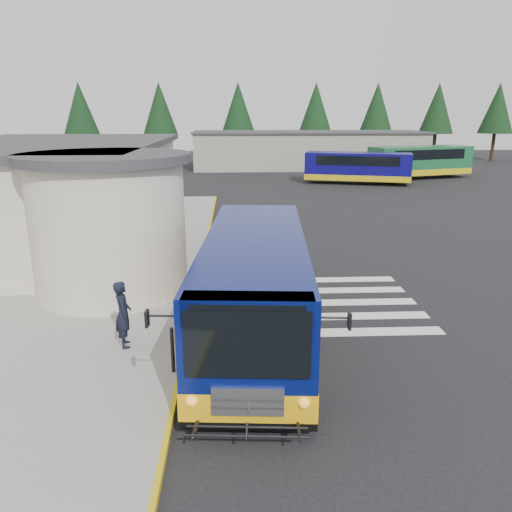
{
  "coord_description": "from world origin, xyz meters",
  "views": [
    {
      "loc": [
        -2.66,
        -16.61,
        6.26
      ],
      "look_at": [
        -1.95,
        -0.5,
        1.61
      ],
      "focal_mm": 35.0,
      "sensor_mm": 36.0,
      "label": 1
    }
  ],
  "objects_px": {
    "bollard": "(173,350)",
    "pedestrian_a": "(123,314)",
    "far_bus_a": "(358,166)",
    "transit_bus": "(255,290)",
    "pedestrian_b": "(122,285)",
    "far_bus_b": "(420,160)"
  },
  "relations": [
    {
      "from": "pedestrian_b",
      "to": "bollard",
      "type": "xyz_separation_m",
      "value": [
        2.06,
        -4.04,
        -0.26
      ]
    },
    {
      "from": "bollard",
      "to": "pedestrian_a",
      "type": "bearing_deg",
      "value": 134.81
    },
    {
      "from": "far_bus_a",
      "to": "far_bus_b",
      "type": "distance_m",
      "value": 7.94
    },
    {
      "from": "far_bus_b",
      "to": "far_bus_a",
      "type": "bearing_deg",
      "value": 99.73
    },
    {
      "from": "pedestrian_a",
      "to": "far_bus_a",
      "type": "xyz_separation_m",
      "value": [
        14.23,
        32.63,
        0.5
      ]
    },
    {
      "from": "bollard",
      "to": "far_bus_b",
      "type": "relative_size",
      "value": 0.11
    },
    {
      "from": "pedestrian_a",
      "to": "far_bus_b",
      "type": "xyz_separation_m",
      "value": [
        21.29,
        36.24,
        0.66
      ]
    },
    {
      "from": "far_bus_a",
      "to": "far_bus_b",
      "type": "relative_size",
      "value": 0.9
    },
    {
      "from": "transit_bus",
      "to": "far_bus_a",
      "type": "distance_m",
      "value": 33.62
    },
    {
      "from": "pedestrian_b",
      "to": "far_bus_b",
      "type": "distance_m",
      "value": 40.17
    },
    {
      "from": "far_bus_a",
      "to": "far_bus_b",
      "type": "bearing_deg",
      "value": -46.95
    },
    {
      "from": "pedestrian_b",
      "to": "bollard",
      "type": "bearing_deg",
      "value": 8.6
    },
    {
      "from": "pedestrian_a",
      "to": "bollard",
      "type": "xyz_separation_m",
      "value": [
        1.47,
        -1.48,
        -0.34
      ]
    },
    {
      "from": "bollard",
      "to": "far_bus_b",
      "type": "height_order",
      "value": "far_bus_b"
    },
    {
      "from": "pedestrian_a",
      "to": "far_bus_a",
      "type": "distance_m",
      "value": 35.6
    },
    {
      "from": "transit_bus",
      "to": "pedestrian_a",
      "type": "height_order",
      "value": "transit_bus"
    },
    {
      "from": "transit_bus",
      "to": "far_bus_a",
      "type": "relative_size",
      "value": 1.1
    },
    {
      "from": "transit_bus",
      "to": "pedestrian_a",
      "type": "relative_size",
      "value": 5.8
    },
    {
      "from": "far_bus_a",
      "to": "transit_bus",
      "type": "bearing_deg",
      "value": 177.48
    },
    {
      "from": "pedestrian_a",
      "to": "pedestrian_b",
      "type": "bearing_deg",
      "value": -3.51
    },
    {
      "from": "pedestrian_b",
      "to": "far_bus_b",
      "type": "xyz_separation_m",
      "value": [
        21.89,
        33.68,
        0.75
      ]
    },
    {
      "from": "pedestrian_a",
      "to": "pedestrian_b",
      "type": "relative_size",
      "value": 1.1
    }
  ]
}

